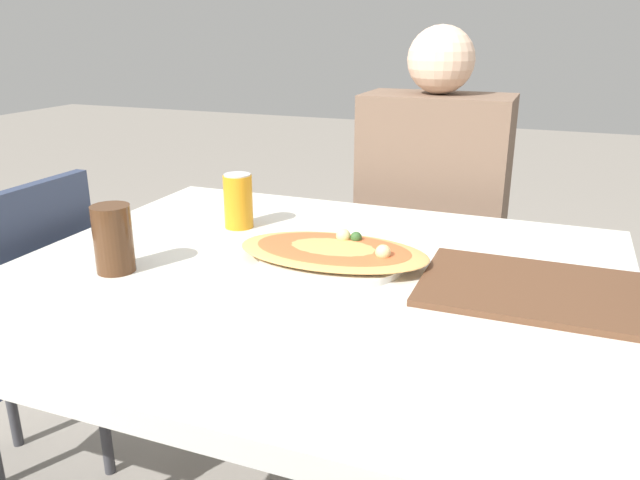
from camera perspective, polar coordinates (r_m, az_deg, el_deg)
name	(u,v)px	position (r m, az deg, el deg)	size (l,w,h in m)	color
dining_table	(312,307)	(1.21, -0.76, -6.11)	(1.16, 0.98, 0.75)	silver
chair_far_seated	(435,259)	(1.99, 10.46, -1.72)	(0.40, 0.40, 0.87)	#2D3851
chair_side_left	(5,332)	(1.68, -26.84, -7.52)	(0.40, 0.40, 0.87)	#2D3851
person_seated	(431,206)	(1.82, 10.15, 3.10)	(0.41, 0.25, 1.20)	#2D2D38
pizza_main	(333,254)	(1.22, 1.23, -1.24)	(0.39, 0.29, 0.05)	white
soda_can	(238,201)	(1.44, -7.48, 3.56)	(0.07, 0.07, 0.12)	orange
drink_glass	(113,239)	(1.23, -18.38, 0.10)	(0.07, 0.07, 0.13)	#4C2D19
serving_tray	(550,292)	(1.15, 20.33, -4.44)	(0.44, 0.28, 0.01)	brown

